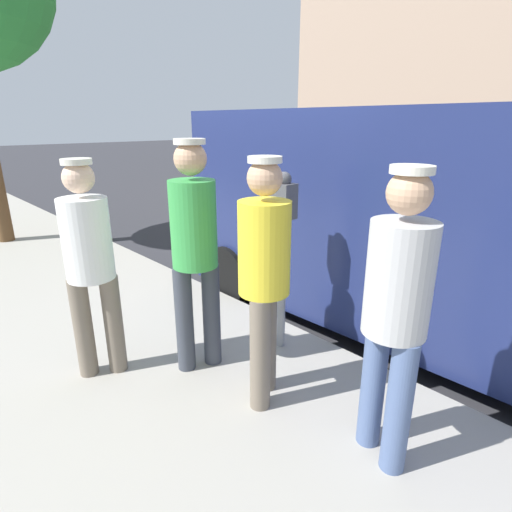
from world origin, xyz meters
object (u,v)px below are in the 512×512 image
Objects in this scene: pedestrian_in_white at (89,259)px; pedestrian_in_green at (195,244)px; pedestrian_in_yellow at (264,270)px; parking_meter_near at (283,233)px; pedestrian_in_gray at (396,305)px; parked_van at (453,222)px.

pedestrian_in_green reaches higher than pedestrian_in_white.
pedestrian_in_green is 1.05× the size of pedestrian_in_yellow.
pedestrian_in_gray reaches higher than parking_meter_near.
pedestrian_in_white reaches higher than parking_meter_near.
parked_van is at bearing -165.53° from pedestrian_in_gray.
parking_meter_near is 0.85× the size of pedestrian_in_green.
pedestrian_in_yellow is at bearing -81.49° from pedestrian_in_gray.
parked_van is (-1.50, 0.75, -0.03)m from parking_meter_near.
pedestrian_in_green is at bearing 143.80° from pedestrian_in_white.
pedestrian_in_gray is 0.95× the size of pedestrian_in_green.
pedestrian_in_green is (-0.61, 0.45, 0.08)m from pedestrian_in_white.
pedestrian_in_gray is at bearing 98.51° from pedestrian_in_yellow.
pedestrian_in_white is at bearing -66.81° from pedestrian_in_gray.
pedestrian_in_gray is 0.87m from pedestrian_in_yellow.
parking_meter_near is 1.48m from pedestrian_in_white.
pedestrian_in_green is 2.41m from parked_van.
pedestrian_in_gray is (0.48, 1.26, -0.06)m from parking_meter_near.
pedestrian_in_gray is 0.32× the size of parked_van.
parking_meter_near is 0.73m from pedestrian_in_yellow.
pedestrian_in_gray is at bearing 69.30° from parking_meter_near.
parking_meter_near is 1.68m from parked_van.
pedestrian_in_green reaches higher than pedestrian_in_yellow.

